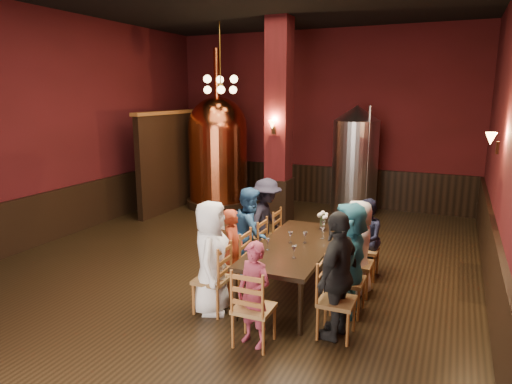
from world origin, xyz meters
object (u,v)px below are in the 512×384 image
at_px(person_0, 211,257).
at_px(person_2, 251,232).
at_px(copper_kettle, 218,151).
at_px(rose_vase, 323,218).
at_px(steel_vessel, 355,160).
at_px(person_1, 233,251).
at_px(dining_table, 295,248).

relative_size(person_0, person_2, 1.05).
distance_m(copper_kettle, rose_vase, 5.11).
bearing_deg(person_2, rose_vase, -78.99).
bearing_deg(steel_vessel, person_1, -97.05).
bearing_deg(dining_table, rose_vase, 78.26).
distance_m(person_2, steel_vessel, 4.72).
height_order(steel_vessel, rose_vase, steel_vessel).
distance_m(dining_table, steel_vessel, 4.99).
relative_size(dining_table, person_1, 1.91).
relative_size(dining_table, copper_kettle, 0.61).
bearing_deg(steel_vessel, dining_table, -87.82).
height_order(person_2, copper_kettle, copper_kettle).
distance_m(person_1, person_2, 0.67).
relative_size(copper_kettle, rose_vase, 13.02).
bearing_deg(rose_vase, person_0, -117.79).
relative_size(person_0, person_1, 1.21).
height_order(person_0, person_2, person_0).
distance_m(dining_table, person_1, 0.91).
bearing_deg(person_2, person_1, 163.75).
bearing_deg(person_1, steel_vessel, -20.16).
height_order(person_0, person_1, person_0).
xyz_separation_m(dining_table, person_0, (-0.83, -1.02, 0.08)).
relative_size(dining_table, steel_vessel, 0.92).
relative_size(person_2, copper_kettle, 0.37).
distance_m(person_1, steel_vessel, 5.38).
xyz_separation_m(person_0, person_2, (-0.03, 1.33, -0.04)).
bearing_deg(dining_table, steel_vessel, 91.02).
xyz_separation_m(person_0, person_1, (-0.01, 0.67, -0.14)).
relative_size(person_0, rose_vase, 5.02).
xyz_separation_m(dining_table, steel_vessel, (-0.19, 4.95, 0.63)).
distance_m(person_0, person_1, 0.68).
bearing_deg(copper_kettle, person_2, -55.49).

